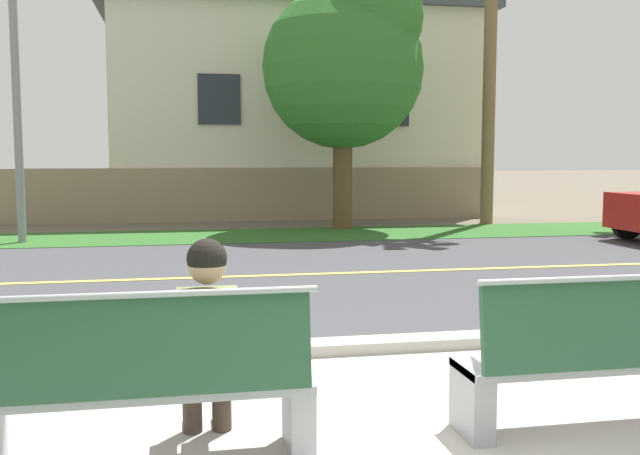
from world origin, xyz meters
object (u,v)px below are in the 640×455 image
object	(u,v)px
bench_left	(146,387)
shade_tree_left	(349,56)
seated_person_olive	(208,337)
bench_right	(607,360)
streetlamp	(17,44)

from	to	relation	value
bench_left	shade_tree_left	world-z (taller)	shade_tree_left
bench_left	seated_person_olive	xyz separation A→B (m)	(0.34, 0.17, 0.22)
bench_left	bench_right	xyz separation A→B (m)	(2.76, 0.00, 0.00)
bench_left	shade_tree_left	bearing A→B (deg)	72.04
bench_left	streetlamp	xyz separation A→B (m)	(-2.89, 11.32, 3.43)
seated_person_olive	streetlamp	world-z (taller)	streetlamp
streetlamp	seated_person_olive	bearing A→B (deg)	-73.85
seated_person_olive	shade_tree_left	xyz separation A→B (m)	(3.73, 12.40, 3.34)
seated_person_olive	shade_tree_left	size ratio (longest dim) A/B	0.20
seated_person_olive	bench_right	bearing A→B (deg)	-4.03
streetlamp	shade_tree_left	world-z (taller)	streetlamp
bench_right	streetlamp	size ratio (longest dim) A/B	0.27
bench_left	streetlamp	bearing A→B (deg)	104.31
bench_left	seated_person_olive	size ratio (longest dim) A/B	1.47
bench_right	seated_person_olive	size ratio (longest dim) A/B	1.47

